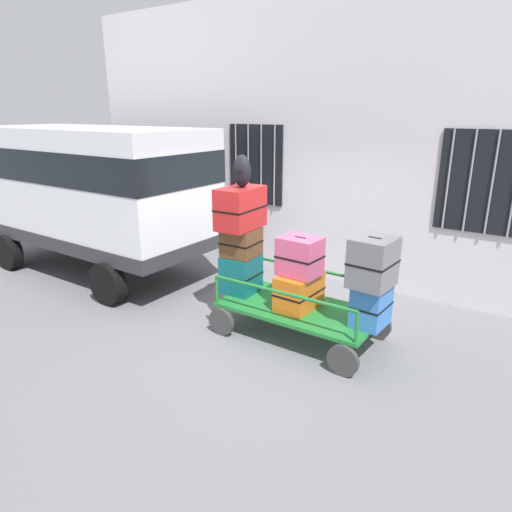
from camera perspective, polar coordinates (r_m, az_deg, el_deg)
name	(u,v)px	position (r m, az deg, el deg)	size (l,w,h in m)	color
ground_plane	(272,323)	(6.80, 2.06, -8.43)	(40.00, 40.00, 0.00)	slate
building_wall	(348,141)	(8.20, 11.42, 13.92)	(12.00, 0.38, 5.00)	silver
van	(92,185)	(9.12, -19.81, 8.36)	(4.74, 2.13, 2.71)	silver
luggage_cart	(299,312)	(6.31, 5.40, -7.02)	(2.22, 1.18, 0.45)	#1E722D
cart_railing	(300,284)	(6.15, 5.52, -3.53)	(2.10, 1.05, 0.41)	#1E722D
suitcase_left_bottom	(241,274)	(6.67, -1.89, -2.23)	(0.49, 0.52, 0.55)	#0F5960
suitcase_left_middle	(241,242)	(6.53, -1.87, 1.77)	(0.50, 0.51, 0.41)	brown
suitcase_left_top	(240,208)	(6.41, -1.96, 6.03)	(0.49, 0.76, 0.59)	#B21E1E
suitcase_midleft_bottom	(299,291)	(6.17, 5.42, -4.41)	(0.47, 0.69, 0.48)	orange
suitcase_midleft_middle	(300,256)	(5.99, 5.51, -0.03)	(0.55, 0.45, 0.52)	#CC4C72
suitcase_center_bottom	(371,305)	(5.83, 14.22, -5.94)	(0.40, 0.51, 0.55)	#3372C6
suitcase_center_middle	(373,262)	(5.57, 14.45, -0.74)	(0.50, 0.58, 0.60)	slate
backpack	(242,171)	(6.30, -1.80, 10.57)	(0.27, 0.22, 0.44)	black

